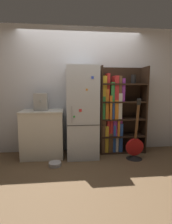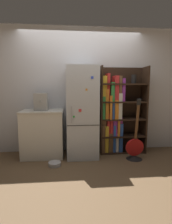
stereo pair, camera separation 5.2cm
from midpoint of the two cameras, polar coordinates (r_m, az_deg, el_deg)
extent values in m
plane|color=brown|center=(3.54, -0.69, -14.62)|extent=(16.00, 16.00, 0.00)
cube|color=silver|center=(3.75, -1.31, 7.03)|extent=(8.00, 0.05, 2.60)
cube|color=silver|center=(3.44, -0.89, -0.06)|extent=(0.60, 0.64, 1.76)
cube|color=#333333|center=(3.16, -0.44, -4.39)|extent=(0.59, 0.01, 0.01)
cube|color=#B2B2B7|center=(3.10, -4.29, -0.88)|extent=(0.02, 0.02, 0.30)
cube|color=red|center=(3.10, -1.47, 0.49)|extent=(0.05, 0.02, 0.05)
cube|color=blue|center=(3.11, 2.55, 11.17)|extent=(0.04, 0.01, 0.04)
cube|color=orange|center=(3.09, 0.65, 7.31)|extent=(0.03, 0.01, 0.03)
cube|color=green|center=(3.11, -3.51, -1.51)|extent=(0.03, 0.01, 0.03)
cube|color=black|center=(3.61, 5.11, 0.47)|extent=(0.03, 0.38, 1.78)
cube|color=black|center=(3.89, 18.70, 0.61)|extent=(0.03, 0.38, 1.78)
cube|color=black|center=(3.89, 11.39, 0.86)|extent=(0.96, 0.03, 1.78)
cube|color=black|center=(3.93, 11.79, -12.25)|extent=(0.90, 0.35, 0.03)
cube|color=black|center=(3.82, 11.93, -7.43)|extent=(0.90, 0.35, 0.03)
cube|color=black|center=(3.75, 12.08, -2.16)|extent=(0.90, 0.35, 0.03)
cube|color=black|center=(3.70, 12.24, 3.28)|extent=(0.90, 0.35, 0.03)
cube|color=black|center=(3.70, 12.39, 8.80)|extent=(0.90, 0.35, 0.03)
cube|color=brown|center=(3.73, 5.80, -8.42)|extent=(0.05, 0.28, 0.56)
cube|color=gold|center=(3.75, 6.85, -8.41)|extent=(0.07, 0.28, 0.55)
cube|color=brown|center=(3.80, 8.11, -9.46)|extent=(0.08, 0.28, 0.40)
cube|color=#2D59B2|center=(3.79, 9.23, -8.17)|extent=(0.05, 0.28, 0.57)
cube|color=silver|center=(3.83, 10.08, -9.34)|extent=(0.05, 0.28, 0.40)
cube|color=#2D59B2|center=(3.81, 11.29, -7.90)|extent=(0.07, 0.26, 0.60)
cube|color=brown|center=(3.67, 6.07, -3.71)|extent=(0.08, 0.26, 0.50)
cube|color=red|center=(3.69, 7.31, -3.84)|extent=(0.05, 0.28, 0.47)
cube|color=red|center=(3.70, 8.36, -3.82)|extent=(0.05, 0.25, 0.48)
cube|color=purple|center=(3.71, 9.51, -3.67)|extent=(0.08, 0.25, 0.50)
cube|color=orange|center=(3.72, 10.58, -3.03)|extent=(0.04, 0.29, 0.58)
cube|color=purple|center=(3.77, 11.29, -4.41)|extent=(0.05, 0.27, 0.38)
cube|color=#338C3F|center=(3.61, 5.93, 1.48)|extent=(0.05, 0.29, 0.45)
cube|color=orange|center=(3.62, 6.96, 2.64)|extent=(0.06, 0.29, 0.60)
cube|color=orange|center=(3.63, 8.05, 1.64)|extent=(0.04, 0.32, 0.47)
cube|color=#2D59B2|center=(3.65, 8.94, 1.68)|extent=(0.04, 0.27, 0.48)
cube|color=orange|center=(3.67, 9.84, 0.96)|extent=(0.07, 0.31, 0.39)
cube|color=silver|center=(3.69, 10.98, 2.02)|extent=(0.07, 0.31, 0.52)
cube|color=gold|center=(3.60, 6.24, 7.54)|extent=(0.08, 0.26, 0.50)
cube|color=red|center=(3.62, 7.45, 7.92)|extent=(0.06, 0.24, 0.55)
cube|color=#338C3F|center=(3.63, 8.61, 6.55)|extent=(0.07, 0.33, 0.38)
cube|color=red|center=(3.65, 9.91, 7.51)|extent=(0.08, 0.31, 0.51)
cube|color=brown|center=(3.68, 11.00, 7.47)|extent=(0.05, 0.32, 0.51)
cube|color=purple|center=(3.69, 12.01, 7.06)|extent=(0.06, 0.29, 0.46)
cylinder|color=black|center=(3.77, 15.75, 10.26)|extent=(0.10, 0.10, 0.18)
cube|color=silver|center=(3.59, -13.45, -7.10)|extent=(0.79, 0.55, 0.88)
cube|color=beige|center=(3.50, -13.68, 0.19)|extent=(0.81, 0.57, 0.04)
cube|color=#A5A39E|center=(3.52, -13.96, 3.27)|extent=(0.24, 0.30, 0.33)
cylinder|color=#A5A39E|center=(3.34, -14.43, 3.32)|extent=(0.04, 0.06, 0.04)
cone|color=black|center=(3.59, 15.87, -14.05)|extent=(0.31, 0.31, 0.06)
cylinder|color=#B21919|center=(3.52, 15.99, -11.01)|extent=(0.34, 0.09, 0.34)
cube|color=brown|center=(3.34, 16.73, -3.26)|extent=(0.04, 0.11, 0.65)
cube|color=black|center=(3.24, 17.33, 3.12)|extent=(0.07, 0.04, 0.11)
cylinder|color=#B7B7BC|center=(3.23, -9.73, -16.35)|extent=(0.22, 0.22, 0.06)
torus|color=#B7B7BC|center=(3.22, -9.74, -15.92)|extent=(0.22, 0.22, 0.01)
camera|label=1|loc=(0.03, -89.57, 0.06)|focal=28.00mm
camera|label=2|loc=(0.03, 90.43, -0.06)|focal=28.00mm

